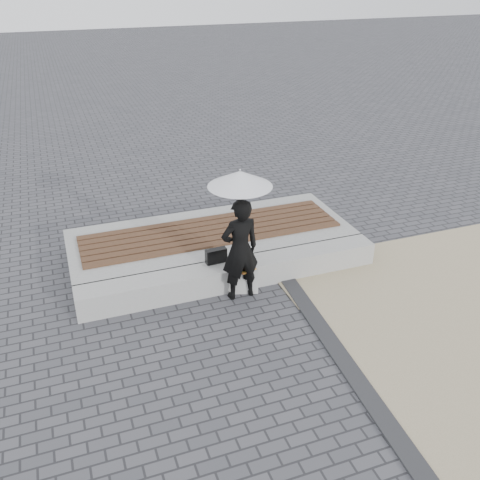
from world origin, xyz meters
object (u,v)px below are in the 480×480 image
object	(u,v)px
handbag	(216,256)
canvas_tote	(245,280)
woman	(240,250)
parasol	(240,179)
seating_ledge	(234,274)

from	to	relation	value
handbag	canvas_tote	world-z (taller)	handbag
woman	parasol	world-z (taller)	parasol
parasol	handbag	distance (m)	1.55
handbag	seating_ledge	bearing A→B (deg)	-31.92
parasol	canvas_tote	xyz separation A→B (m)	(0.12, 0.09, -1.76)
woman	canvas_tote	distance (m)	0.63
seating_ledge	handbag	distance (m)	0.43
seating_ledge	handbag	world-z (taller)	handbag
parasol	seating_ledge	bearing A→B (deg)	87.63
seating_ledge	woman	distance (m)	0.72
seating_ledge	woman	size ratio (longest dim) A/B	3.00
seating_ledge	handbag	bearing A→B (deg)	151.43
woman	canvas_tote	world-z (taller)	woman
parasol	handbag	world-z (taller)	parasol
handbag	woman	bearing A→B (deg)	-66.92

